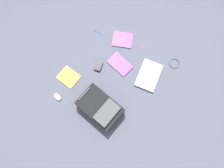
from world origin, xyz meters
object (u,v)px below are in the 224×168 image
Objects in this scene: book_comic at (123,40)px; book_red at (120,64)px; backpack at (100,108)px; power_brick at (99,66)px; book_manual at (69,77)px; usb_stick at (142,47)px; cable_coil at (174,63)px; laptop at (149,75)px; pen_black at (98,33)px; computer_mouse at (57,97)px.

book_comic is 0.32m from book_red.
backpack is 4.54× the size of power_brick.
usb_stick is at bearing 138.02° from book_manual.
cable_coil is at bearing 122.30° from book_manual.
cable_coil is at bearing 117.18° from power_brick.
laptop is 0.82m from pen_black.
book_comic is 5.17× the size of usb_stick.
book_comic is 1.04m from computer_mouse.
laptop is (-0.58, 0.35, -0.07)m from backpack.
power_brick is 0.45m from pen_black.
computer_mouse reaches higher than book_red.
book_comic is 0.80m from book_manual.
usb_stick is (-0.97, 0.64, -0.01)m from computer_mouse.
power_brick is at bearing -58.90° from book_red.
book_red is (-0.57, -0.02, -0.08)m from backpack.
usb_stick is at bearing -93.93° from cable_coil.
pen_black is at bearing -89.30° from cable_coil.
book_red is 2.79× the size of power_brick.
laptop is 1.38× the size of book_manual.
backpack reaches higher than power_brick.
book_red is 2.35× the size of pen_black.
laptop is at bearing 149.35° from backpack.
book_red is at bearing -26.12° from usb_stick.
cable_coil is (-0.85, 0.57, -0.09)m from backpack.
book_manual is (0.70, -0.38, -0.00)m from book_comic.
backpack is 1.63× the size of book_red.
usb_stick is (-0.01, 0.25, -0.00)m from book_comic.
backpack is at bearing 7.69° from book_comic.
cable_coil is 0.90m from power_brick.
cable_coil is at bearing 86.07° from usb_stick.
laptop is 0.35m from cable_coil.
book_comic is (-0.29, -0.46, -0.01)m from laptop.
book_comic is at bearing 151.28° from book_manual.
cable_coil is 0.94× the size of pen_black.
laptop reaches higher than book_comic.
book_red is (0.01, -0.37, -0.01)m from laptop.
book_manual is 0.67m from pen_black.
backpack is 0.89m from book_comic.
computer_mouse and power_brick have the same top height.
computer_mouse is at bearing -33.31° from usb_stick.
power_brick reaches higher than cable_coil.
computer_mouse reaches higher than laptop.
book_red is 2.49× the size of cable_coil.
book_red is at bearing 129.25° from book_manual.
book_comic and book_red have the same top height.
book_manual is at bearing -5.81° from pen_black.
book_comic is at bearing -91.90° from cable_coil.
book_comic is at bearing -161.97° from book_red.
power_brick is (-0.53, 0.27, -0.00)m from computer_mouse.
laptop is at bearing 91.70° from book_red.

